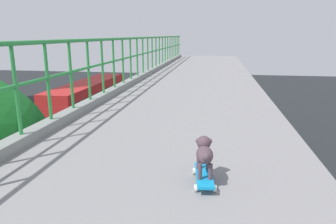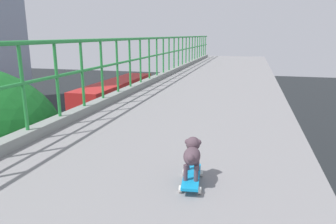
# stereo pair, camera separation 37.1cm
# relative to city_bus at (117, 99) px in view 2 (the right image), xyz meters

# --- Properties ---
(city_bus) EXTENTS (2.55, 11.89, 3.48)m
(city_bus) POSITION_rel_city_bus_xyz_m (0.00, 0.00, 0.00)
(city_bus) COLOR #B4201D
(city_bus) RESTS_ON ground
(toy_skateboard) EXTENTS (0.23, 0.52, 0.08)m
(toy_skateboard) POSITION_rel_city_bus_xyz_m (10.57, -21.86, 4.16)
(toy_skateboard) COLOR #128ECD
(toy_skateboard) RESTS_ON overpass_deck
(small_dog) EXTENTS (0.18, 0.39, 0.31)m
(small_dog) POSITION_rel_city_bus_xyz_m (10.56, -21.83, 4.37)
(small_dog) COLOR #4F3C46
(small_dog) RESTS_ON toy_skateboard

